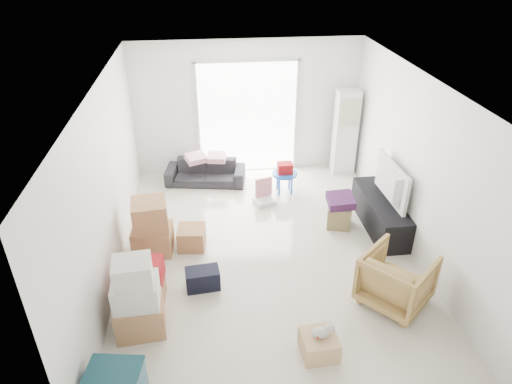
{
  "coord_description": "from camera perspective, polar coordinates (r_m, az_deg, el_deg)",
  "views": [
    {
      "loc": [
        -0.85,
        -5.67,
        4.41
      ],
      "look_at": [
        -0.16,
        0.2,
        1.03
      ],
      "focal_mm": 32.0,
      "sensor_mm": 36.0,
      "label": 1
    }
  ],
  "objects": [
    {
      "name": "box_stack_c",
      "position": [
        7.24,
        -12.94,
        -4.34
      ],
      "size": [
        0.64,
        0.57,
        0.9
      ],
      "rotation": [
        0.0,
        0.0,
        -0.01
      ],
      "color": "#AD7F4E",
      "rests_on": "room_shell"
    },
    {
      "name": "duffel_bag",
      "position": [
        6.59,
        -6.68,
        -10.71
      ],
      "size": [
        0.5,
        0.33,
        0.3
      ],
      "primitive_type": "cube",
      "rotation": [
        0.0,
        0.0,
        0.1
      ],
      "color": "black",
      "rests_on": "room_shell"
    },
    {
      "name": "armchair",
      "position": [
        6.43,
        17.2,
        -10.11
      ],
      "size": [
        1.12,
        1.12,
        0.84
      ],
      "primitive_type": "imported",
      "rotation": [
        0.0,
        0.0,
        2.29
      ],
      "color": "tan",
      "rests_on": "room_shell"
    },
    {
      "name": "tv_console",
      "position": [
        7.99,
        15.25,
        -2.57
      ],
      "size": [
        0.49,
        1.63,
        0.54
      ],
      "primitive_type": "cube",
      "color": "black",
      "rests_on": "room_shell"
    },
    {
      "name": "sliding_door",
      "position": [
        9.25,
        -1.07,
        9.74
      ],
      "size": [
        2.1,
        0.04,
        2.33
      ],
      "color": "white",
      "rests_on": "room_shell"
    },
    {
      "name": "loose_box",
      "position": [
        7.37,
        -8.05,
        -5.65
      ],
      "size": [
        0.46,
        0.46,
        0.35
      ],
      "primitive_type": "cube",
      "rotation": [
        0.0,
        0.0,
        -0.11
      ],
      "color": "#AD7F4E",
      "rests_on": "room_shell"
    },
    {
      "name": "pillow_left",
      "position": [
        9.0,
        -7.58,
        4.98
      ],
      "size": [
        0.49,
        0.44,
        0.13
      ],
      "primitive_type": "cube",
      "rotation": [
        0.0,
        0.0,
        0.39
      ],
      "color": "#F3B1BE",
      "rests_on": "sofa"
    },
    {
      "name": "sofa",
      "position": [
        9.14,
        -6.35,
        2.9
      ],
      "size": [
        1.62,
        0.71,
        0.61
      ],
      "primitive_type": "imported",
      "rotation": [
        0.0,
        0.0,
        -0.17
      ],
      "color": "#26262B",
      "rests_on": "room_shell"
    },
    {
      "name": "blanket",
      "position": [
        7.78,
        10.49,
        -1.27
      ],
      "size": [
        0.45,
        0.45,
        0.14
      ],
      "primitive_type": "cube",
      "rotation": [
        0.0,
        0.0,
        -0.05
      ],
      "color": "#451F4D",
      "rests_on": "ottoman"
    },
    {
      "name": "pillow_right",
      "position": [
        8.99,
        -4.97,
        5.1
      ],
      "size": [
        0.4,
        0.35,
        0.12
      ],
      "primitive_type": "cube",
      "rotation": [
        0.0,
        0.0,
        -0.16
      ],
      "color": "#F3B1BE",
      "rests_on": "sofa"
    },
    {
      "name": "television",
      "position": [
        7.82,
        15.58,
        -0.41
      ],
      "size": [
        0.7,
        1.17,
        0.15
      ],
      "primitive_type": "imported",
      "rotation": [
        0.0,
        0.0,
        1.6
      ],
      "color": "black",
      "rests_on": "tv_console"
    },
    {
      "name": "box_stack_a",
      "position": [
        5.91,
        -14.61,
        -12.98
      ],
      "size": [
        0.64,
        0.55,
        1.09
      ],
      "rotation": [
        0.0,
        0.0,
        0.09
      ],
      "color": "#AD7F4E",
      "rests_on": "room_shell"
    },
    {
      "name": "plush_bunny",
      "position": [
        5.63,
        8.34,
        -16.87
      ],
      "size": [
        0.29,
        0.16,
        0.15
      ],
      "rotation": [
        0.0,
        0.0,
        0.32
      ],
      "color": "#B2ADA8",
      "rests_on": "wood_crate"
    },
    {
      "name": "wood_crate",
      "position": [
        5.76,
        7.88,
        -18.38
      ],
      "size": [
        0.44,
        0.44,
        0.28
      ],
      "primitive_type": "cube",
      "rotation": [
        0.0,
        0.0,
        0.06
      ],
      "color": "tan",
      "rests_on": "room_shell"
    },
    {
      "name": "room_shell",
      "position": [
        6.5,
        1.57,
        1.68
      ],
      "size": [
        4.98,
        6.48,
        3.18
      ],
      "color": "silver",
      "rests_on": "ground"
    },
    {
      "name": "toy_walker",
      "position": [
        8.48,
        1.02,
        -0.53
      ],
      "size": [
        0.43,
        0.4,
        0.47
      ],
      "rotation": [
        0.0,
        0.0,
        0.3
      ],
      "color": "silver",
      "rests_on": "room_shell"
    },
    {
      "name": "ac_tower",
      "position": [
        9.46,
        11.09,
        7.27
      ],
      "size": [
        0.45,
        0.3,
        1.75
      ],
      "primitive_type": "cube",
      "color": "white",
      "rests_on": "room_shell"
    },
    {
      "name": "ottoman",
      "position": [
        7.92,
        10.32,
        -2.92
      ],
      "size": [
        0.48,
        0.48,
        0.39
      ],
      "primitive_type": "cube",
      "rotation": [
        0.0,
        0.0,
        -0.26
      ],
      "color": "#938155",
      "rests_on": "room_shell"
    },
    {
      "name": "kids_table",
      "position": [
        8.7,
        3.62,
        2.55
      ],
      "size": [
        0.48,
        0.48,
        0.62
      ],
      "rotation": [
        0.0,
        0.0,
        0.41
      ],
      "color": "blue",
      "rests_on": "room_shell"
    },
    {
      "name": "box_stack_b",
      "position": [
        6.38,
        -13.95,
        -11.08
      ],
      "size": [
        0.6,
        0.55,
        0.7
      ],
      "rotation": [
        0.0,
        0.0,
        -0.1
      ],
      "color": "#AD7F4E",
      "rests_on": "room_shell"
    }
  ]
}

